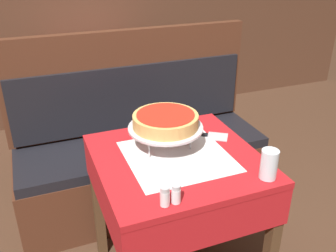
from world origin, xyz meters
The scene contains 10 objects.
dining_table_front centered at (0.00, 0.00, 0.62)m, with size 0.71×0.71×0.74m.
dining_table_rear centered at (0.02, 1.63, 0.65)m, with size 0.78×0.78×0.74m.
booth_bench centered at (0.05, 0.70, 0.32)m, with size 1.56×0.51×1.12m.
pizza_pan_stand centered at (-0.02, 0.09, 0.84)m, with size 0.34×0.34×0.11m.
deep_dish_pizza centered at (-0.02, 0.09, 0.88)m, with size 0.29×0.29×0.06m.
pizza_server centered at (0.18, 0.14, 0.75)m, with size 0.27×0.20×0.01m.
water_glass_near centered at (0.27, -0.29, 0.80)m, with size 0.07×0.07×0.12m.
salt_shaker centered at (-0.17, -0.30, 0.78)m, with size 0.04×0.04×0.08m.
pepper_shaker centered at (-0.13, -0.30, 0.78)m, with size 0.03×0.03×0.07m.
condiment_caddy centered at (-0.06, 1.53, 0.78)m, with size 0.12×0.12×0.16m.
Camera 1 is at (-0.56, -1.31, 1.59)m, focal length 40.00 mm.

